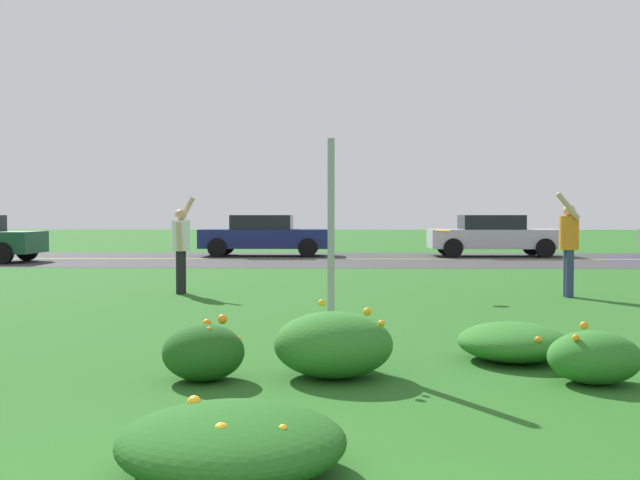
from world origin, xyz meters
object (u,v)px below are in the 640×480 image
person_catcher_orange_shirt (569,241)px  frisbee_orange (443,231)px  sign_post_near_path (331,249)px  person_thrower_white_shirt (181,243)px  car_silver_center_right (493,235)px  car_navy_center_left (264,235)px

person_catcher_orange_shirt → frisbee_orange: 2.25m
frisbee_orange → sign_post_near_path: bearing=-108.7°
sign_post_near_path → person_thrower_white_shirt: bearing=114.9°
person_thrower_white_shirt → person_catcher_orange_shirt: bearing=-3.1°
sign_post_near_path → car_silver_center_right: size_ratio=0.49×
car_silver_center_right → person_thrower_white_shirt: bearing=-123.3°
sign_post_near_path → car_silver_center_right: sign_post_near_path is taller
person_thrower_white_shirt → car_silver_center_right: (8.30, 12.63, -0.20)m
person_catcher_orange_shirt → car_navy_center_left: (-6.73, 13.00, -0.25)m
frisbee_orange → car_navy_center_left: 13.90m
sign_post_near_path → car_silver_center_right: bearing=73.8°
sign_post_near_path → car_navy_center_left: (-2.60, 18.77, -0.37)m
frisbee_orange → car_navy_center_left: bearing=108.9°
car_silver_center_right → car_navy_center_left: bearing=180.0°
car_silver_center_right → frisbee_orange: bearing=-105.1°
sign_post_near_path → person_thrower_white_shirt: size_ratio=1.24×
frisbee_orange → car_silver_center_right: size_ratio=0.06×
person_thrower_white_shirt → person_catcher_orange_shirt: size_ratio=0.97×
car_navy_center_left → frisbee_orange: bearing=-71.1°
person_thrower_white_shirt → frisbee_orange: size_ratio=6.63×
sign_post_near_path → car_navy_center_left: 18.95m
frisbee_orange → car_navy_center_left: (-4.49, 13.14, -0.43)m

